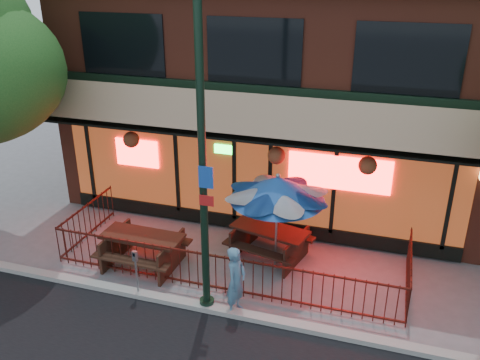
{
  "coord_description": "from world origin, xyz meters",
  "views": [
    {
      "loc": [
        3.43,
        -8.93,
        7.08
      ],
      "look_at": [
        0.01,
        2.0,
        2.07
      ],
      "focal_mm": 38.0,
      "sensor_mm": 36.0,
      "label": 1
    }
  ],
  "objects_px": {
    "picnic_table_right": "(270,238)",
    "pedestrian": "(236,281)",
    "picnic_table_left": "(143,245)",
    "parking_meter_near": "(136,266)",
    "patio_umbrella": "(278,188)",
    "street_light": "(203,176)"
  },
  "relations": [
    {
      "from": "street_light",
      "to": "picnic_table_right",
      "type": "xyz_separation_m",
      "value": [
        0.8,
        2.42,
        -2.6
      ]
    },
    {
      "from": "parking_meter_near",
      "to": "street_light",
      "type": "bearing_deg",
      "value": 2.69
    },
    {
      "from": "picnic_table_right",
      "to": "parking_meter_near",
      "type": "bearing_deg",
      "value": -134.41
    },
    {
      "from": "street_light",
      "to": "picnic_table_right",
      "type": "bearing_deg",
      "value": 71.73
    },
    {
      "from": "patio_umbrella",
      "to": "parking_meter_near",
      "type": "distance_m",
      "value": 3.66
    },
    {
      "from": "street_light",
      "to": "picnic_table_left",
      "type": "xyz_separation_m",
      "value": [
        -2.1,
        1.1,
        -2.58
      ]
    },
    {
      "from": "picnic_table_left",
      "to": "patio_umbrella",
      "type": "height_order",
      "value": "patio_umbrella"
    },
    {
      "from": "street_light",
      "to": "parking_meter_near",
      "type": "xyz_separation_m",
      "value": [
        -1.65,
        -0.08,
        -2.35
      ]
    },
    {
      "from": "patio_umbrella",
      "to": "picnic_table_right",
      "type": "bearing_deg",
      "value": 120.0
    },
    {
      "from": "picnic_table_left",
      "to": "patio_umbrella",
      "type": "relative_size",
      "value": 0.8
    },
    {
      "from": "picnic_table_right",
      "to": "picnic_table_left",
      "type": "bearing_deg",
      "value": -155.62
    },
    {
      "from": "picnic_table_right",
      "to": "pedestrian",
      "type": "distance_m",
      "value": 2.38
    },
    {
      "from": "street_light",
      "to": "pedestrian",
      "type": "bearing_deg",
      "value": 4.58
    },
    {
      "from": "pedestrian",
      "to": "picnic_table_right",
      "type": "bearing_deg",
      "value": 6.8
    },
    {
      "from": "street_light",
      "to": "picnic_table_left",
      "type": "height_order",
      "value": "street_light"
    },
    {
      "from": "street_light",
      "to": "patio_umbrella",
      "type": "relative_size",
      "value": 2.74
    },
    {
      "from": "picnic_table_right",
      "to": "parking_meter_near",
      "type": "height_order",
      "value": "parking_meter_near"
    },
    {
      "from": "picnic_table_right",
      "to": "pedestrian",
      "type": "xyz_separation_m",
      "value": [
        -0.14,
        -2.36,
        0.25
      ]
    },
    {
      "from": "street_light",
      "to": "picnic_table_left",
      "type": "distance_m",
      "value": 3.51
    },
    {
      "from": "picnic_table_left",
      "to": "picnic_table_right",
      "type": "bearing_deg",
      "value": 24.38
    },
    {
      "from": "picnic_table_right",
      "to": "patio_umbrella",
      "type": "height_order",
      "value": "patio_umbrella"
    },
    {
      "from": "picnic_table_left",
      "to": "parking_meter_near",
      "type": "bearing_deg",
      "value": -68.91
    }
  ]
}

